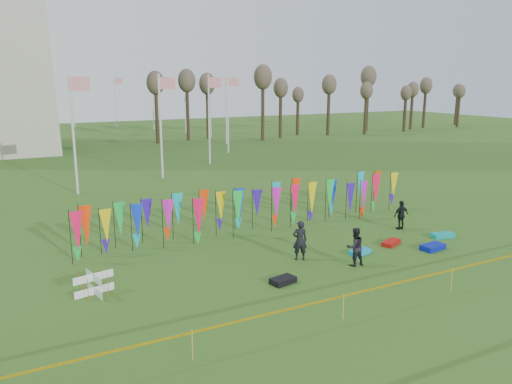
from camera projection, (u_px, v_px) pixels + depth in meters
name	position (u px, v px, depth m)	size (l,w,h in m)	color
ground	(351.00, 288.00, 18.59)	(160.00, 160.00, 0.00)	#2C5718
banner_row	(258.00, 204.00, 25.43)	(18.64, 0.64, 2.25)	black
caution_tape_near	(382.00, 288.00, 16.67)	(26.00, 0.02, 0.90)	#FFC805
tree_line	(341.00, 89.00, 69.67)	(53.92, 1.92, 7.84)	#3B2E1D
box_kite	(94.00, 284.00, 17.89)	(0.75, 0.75, 0.83)	red
person_left	(300.00, 240.00, 21.29)	(0.63, 0.46, 1.74)	black
person_mid	(355.00, 247.00, 20.66)	(0.79, 0.49, 1.63)	black
person_right	(401.00, 215.00, 25.67)	(0.89, 0.51, 1.52)	black
kite_bag_turquoise	(360.00, 252.00, 22.14)	(1.01, 0.51, 0.20)	#0E9FD5
kite_bag_blue	(433.00, 247.00, 22.73)	(1.16, 0.61, 0.24)	#091AA2
kite_bag_red	(391.00, 243.00, 23.39)	(1.09, 0.50, 0.20)	#AB120B
kite_bag_black	(283.00, 280.00, 18.98)	(0.96, 0.56, 0.22)	black
kite_bag_teal	(443.00, 235.00, 24.47)	(1.10, 0.53, 0.21)	#0B9DA0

